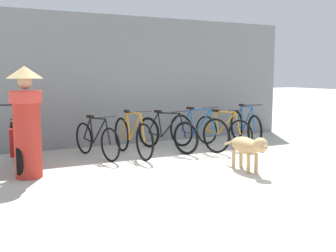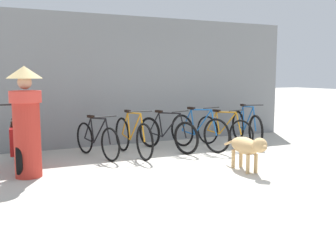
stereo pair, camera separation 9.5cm
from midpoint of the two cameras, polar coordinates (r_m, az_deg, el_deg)
The scene contains 11 objects.
ground_plane at distance 6.76m, azimuth 9.26°, elevation -6.13°, with size 60.00×60.00×0.00m, color #B7B2A5.
shop_wall_back at distance 9.28m, azimuth -1.55°, elevation 6.61°, with size 7.03×0.20×2.87m.
bicycle_0 at distance 7.62m, azimuth -9.94°, elevation -1.96°, with size 0.53×1.55×0.83m.
bicycle_1 at distance 7.69m, azimuth -4.78°, elevation -1.54°, with size 0.46×1.76×0.91m.
bicycle_2 at distance 8.16m, azimuth 0.17°, elevation -1.17°, with size 0.65×1.68×0.86m.
bicycle_3 at distance 8.30m, azimuth 4.78°, elevation -0.86°, with size 0.58×1.66×0.92m.
bicycle_4 at distance 8.69m, azimuth 8.38°, elevation -0.73°, with size 0.55×1.57×0.84m.
bicycle_5 at distance 9.19m, azimuth 11.60°, elevation -0.17°, with size 0.54×1.69×0.92m.
motorcycle at distance 7.15m, azimuth -20.41°, elevation -2.14°, with size 0.58×1.95×1.12m.
stray_dog at distance 6.55m, azimuth 11.84°, elevation -2.93°, with size 0.32×1.21×0.61m.
person_in_robes at distance 6.36m, azimuth -19.47°, elevation 1.11°, with size 0.75×0.75×1.71m.
Camera 2 is at (-3.73, -5.41, 1.59)m, focal length 42.00 mm.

